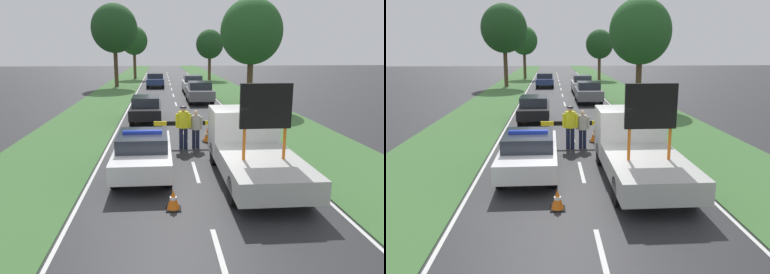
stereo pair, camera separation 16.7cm
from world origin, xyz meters
TOP-DOWN VIEW (x-y plane):
  - ground_plane at (0.00, 0.00)m, footprint 160.00×160.00m
  - lane_markings at (0.00, 19.30)m, footprint 6.89×71.22m
  - grass_verge_left at (-5.52, 20.00)m, footprint 4.05×120.00m
  - grass_verge_right at (5.52, 20.00)m, footprint 4.05×120.00m
  - police_car at (-1.75, 1.00)m, footprint 1.83×4.69m
  - work_truck at (1.75, 0.41)m, footprint 2.23×5.71m
  - road_barrier at (0.19, 4.53)m, footprint 3.29×0.08m
  - police_officer at (-0.23, 3.95)m, footprint 0.64×0.41m
  - pedestrian_civilian at (0.30, 4.03)m, footprint 0.57×0.36m
  - traffic_cone_near_police at (-0.86, -2.08)m, footprint 0.39×0.39m
  - traffic_cone_centre_front at (0.93, 5.04)m, footprint 0.47×0.47m
  - traffic_cone_near_truck at (-2.92, 4.88)m, footprint 0.48×0.48m
  - queued_car_sedan_black at (-1.98, 10.37)m, footprint 1.72×4.42m
  - queued_car_suv_grey at (1.86, 17.58)m, footprint 1.89×4.38m
  - queued_car_van_white at (1.88, 23.89)m, footprint 1.81×4.40m
  - queued_car_hatch_blue at (-1.66, 29.74)m, footprint 1.86×4.46m
  - roadside_tree_near_left at (-5.85, 30.25)m, footprint 4.83×4.83m
  - roadside_tree_near_right at (5.39, 38.83)m, footprint 3.57×3.57m
  - roadside_tree_mid_left at (-4.56, 41.21)m, footprint 3.63×3.63m
  - roadside_tree_mid_right at (5.22, 15.31)m, footprint 4.31×4.31m

SIDE VIEW (x-z plane):
  - ground_plane at x=0.00m, z-range 0.00..0.00m
  - lane_markings at x=0.00m, z-range 0.00..0.01m
  - grass_verge_left at x=-5.52m, z-range 0.00..0.03m
  - grass_verge_right at x=5.52m, z-range 0.00..0.03m
  - traffic_cone_near_police at x=-0.86m, z-range 0.00..0.54m
  - traffic_cone_centre_front at x=0.93m, z-range 0.00..0.64m
  - traffic_cone_near_truck at x=-2.92m, z-range 0.00..0.66m
  - police_car at x=-1.75m, z-range 0.00..1.47m
  - queued_car_sedan_black at x=-1.98m, z-range 0.03..1.45m
  - queued_car_hatch_blue at x=-1.66m, z-range 0.04..1.54m
  - queued_car_suv_grey at x=1.86m, z-range 0.02..1.62m
  - queued_car_van_white at x=1.88m, z-range 0.01..1.66m
  - road_barrier at x=0.19m, z-range 0.36..1.42m
  - pedestrian_civilian at x=0.30m, z-range 0.14..1.74m
  - work_truck at x=1.75m, z-range -0.60..2.56m
  - police_officer at x=-0.23m, z-range 0.17..1.97m
  - roadside_tree_near_right at x=5.39m, z-range 1.34..7.83m
  - roadside_tree_mid_left at x=-4.56m, z-range 1.57..8.59m
  - roadside_tree_mid_right at x=5.22m, z-range 1.45..8.94m
  - roadside_tree_near_left at x=-5.85m, z-range 1.77..10.44m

